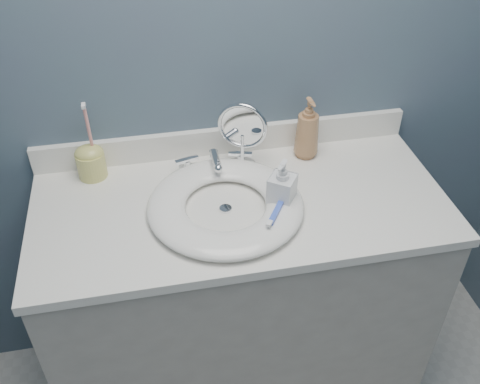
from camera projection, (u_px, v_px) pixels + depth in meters
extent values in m
cube|color=#48606C|center=(222.00, 60.00, 1.58)|extent=(2.20, 0.02, 2.40)
cube|color=#B1ACA2|center=(240.00, 302.00, 1.86)|extent=(1.20, 0.55, 0.85)
cube|color=white|center=(241.00, 205.00, 1.58)|extent=(1.22, 0.57, 0.03)
cube|color=white|center=(225.00, 140.00, 1.75)|extent=(1.22, 0.02, 0.09)
cylinder|color=silver|center=(226.00, 209.00, 1.54)|extent=(0.04, 0.04, 0.01)
cube|color=silver|center=(214.00, 166.00, 1.70)|extent=(0.22, 0.05, 0.01)
cylinder|color=silver|center=(214.00, 159.00, 1.68)|extent=(0.03, 0.03, 0.06)
cylinder|color=silver|center=(216.00, 160.00, 1.63)|extent=(0.02, 0.09, 0.02)
sphere|color=silver|center=(218.00, 169.00, 1.60)|extent=(0.03, 0.03, 0.03)
cylinder|color=silver|center=(187.00, 165.00, 1.68)|extent=(0.02, 0.02, 0.03)
cube|color=silver|center=(187.00, 160.00, 1.66)|extent=(0.08, 0.03, 0.01)
cylinder|color=silver|center=(240.00, 159.00, 1.70)|extent=(0.02, 0.02, 0.03)
cube|color=silver|center=(240.00, 154.00, 1.69)|extent=(0.08, 0.03, 0.01)
cylinder|color=silver|center=(242.00, 166.00, 1.70)|extent=(0.09, 0.09, 0.01)
cylinder|color=silver|center=(242.00, 151.00, 1.67)|extent=(0.01, 0.01, 0.12)
torus|color=silver|center=(242.00, 126.00, 1.61)|extent=(0.15, 0.08, 0.16)
cylinder|color=white|center=(242.00, 126.00, 1.61)|extent=(0.12, 0.06, 0.13)
imported|color=#A7764B|center=(308.00, 128.00, 1.70)|extent=(0.08, 0.08, 0.21)
imported|color=silver|center=(282.00, 185.00, 1.51)|extent=(0.10, 0.10, 0.16)
cylinder|color=#CDC866|center=(91.00, 165.00, 1.65)|extent=(0.09, 0.09, 0.08)
ellipsoid|color=#CDC866|center=(89.00, 154.00, 1.62)|extent=(0.09, 0.08, 0.05)
cylinder|color=pink|center=(89.00, 131.00, 1.57)|extent=(0.01, 0.03, 0.17)
cube|color=white|center=(83.00, 106.00, 1.51)|extent=(0.01, 0.02, 0.01)
cube|color=blue|center=(279.00, 207.00, 1.49)|extent=(0.10, 0.14, 0.01)
cube|color=white|center=(269.00, 224.00, 1.42)|extent=(0.02, 0.03, 0.01)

